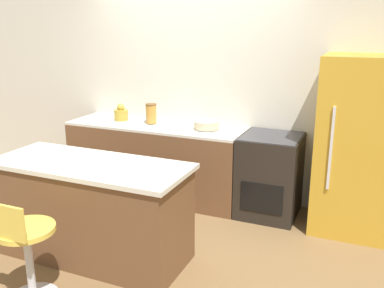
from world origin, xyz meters
TOP-DOWN VIEW (x-y plane):
  - ground_plane at (0.00, 0.00)m, footprint 14.00×14.00m
  - wall_back at (0.00, 0.71)m, footprint 8.00×0.06m
  - back_counter at (-0.32, 0.35)m, footprint 2.14×0.66m
  - kitchen_island at (-0.17, -1.16)m, footprint 1.76×0.72m
  - oven_range at (1.07, 0.35)m, footprint 0.63×0.67m
  - refrigerator at (1.91, 0.33)m, footprint 0.72×0.72m
  - stool_chair at (-0.21, -1.92)m, footprint 0.43×0.43m
  - kettle at (-0.81, 0.37)m, footprint 0.17×0.17m
  - mixing_bowl at (0.32, 0.37)m, footprint 0.28×0.28m
  - canister_jar at (-0.39, 0.37)m, footprint 0.13×0.13m

SIDE VIEW (x-z plane):
  - ground_plane at x=0.00m, z-range 0.00..0.00m
  - stool_chair at x=-0.21m, z-range 0.00..0.86m
  - back_counter at x=-0.32m, z-range 0.00..0.89m
  - kitchen_island at x=-0.17m, z-range 0.00..0.89m
  - oven_range at x=1.07m, z-range 0.00..0.89m
  - refrigerator at x=1.91m, z-range 0.00..1.76m
  - mixing_bowl at x=0.32m, z-range 0.89..0.98m
  - kettle at x=-0.81m, z-range 0.87..1.08m
  - canister_jar at x=-0.39m, z-range 0.89..1.13m
  - wall_back at x=0.00m, z-range 0.00..2.60m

